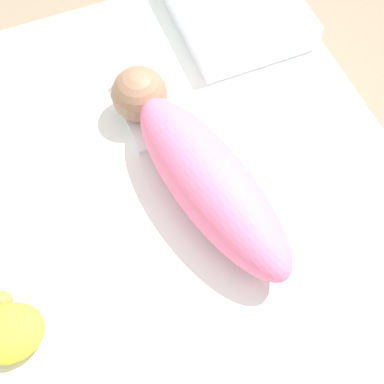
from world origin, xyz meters
The scene contains 6 objects.
ground_plane centered at (0.00, 0.00, 0.00)m, with size 12.00×12.00×0.00m, color #7A6B56.
bed_mattress centered at (0.00, 0.00, 0.11)m, with size 1.35×1.10×0.22m.
burp_cloth centered at (0.26, -0.04, 0.23)m, with size 0.22×0.15×0.02m.
swaddled_baby centered at (0.02, -0.07, 0.30)m, with size 0.63×0.26×0.17m.
pillow centered at (0.46, -0.36, 0.26)m, with size 0.35×0.32×0.08m.
turtle_plush centered at (-0.16, 0.41, 0.26)m, with size 0.15×0.14×0.07m.
Camera 1 is at (-0.52, 0.17, 1.30)m, focal length 50.00 mm.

